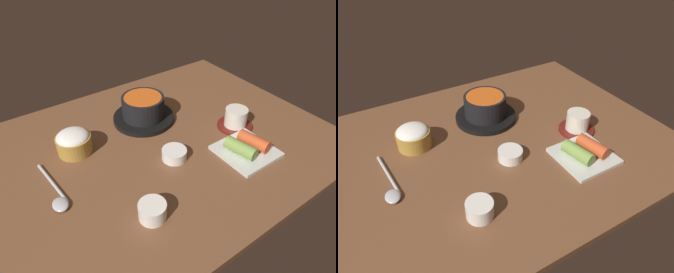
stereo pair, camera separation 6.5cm
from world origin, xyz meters
TOP-DOWN VIEW (x-y plane):
  - dining_table at (0.00, 0.00)cm, footprint 100.00×76.00cm
  - stone_pot at (3.20, 13.00)cm, footprint 19.23×19.23cm
  - rice_bowl at (-20.62, 10.77)cm, footprint 9.58×9.58cm
  - tea_cup_with_saucer at (24.07, -6.68)cm, footprint 10.72×10.72cm
  - banchan_cup_center at (-0.13, -7.69)cm, footprint 6.78×6.78cm
  - kimchi_plate at (17.66, -17.39)cm, footprint 14.76×14.76cm
  - side_bowl_near at (-15.55, -20.72)cm, footprint 6.34×6.34cm
  - spoon at (-30.78, -3.42)cm, footprint 3.84×18.73cm

SIDE VIEW (x-z plane):
  - dining_table at x=0.00cm, z-range 0.00..2.00cm
  - spoon at x=-30.78cm, z-range 1.94..3.29cm
  - banchan_cup_center at x=-0.13cm, z-range 2.12..5.04cm
  - kimchi_plate at x=17.66cm, z-range 1.38..5.94cm
  - side_bowl_near at x=-15.55cm, z-range 2.13..6.11cm
  - tea_cup_with_saucer at x=24.07cm, z-range 1.68..8.03cm
  - rice_bowl at x=-20.62cm, z-range 2.07..8.71cm
  - stone_pot at x=3.20cm, z-range 1.62..9.90cm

